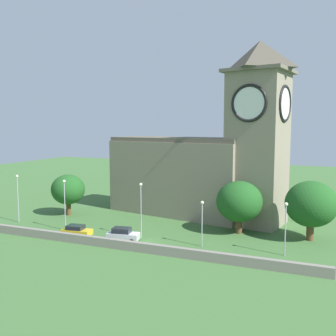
# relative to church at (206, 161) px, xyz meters

# --- Properties ---
(ground_plane) EXTENTS (200.00, 200.00, 0.00)m
(ground_plane) POSITION_rel_church_xyz_m (-4.00, -3.38, -9.70)
(ground_plane) COLOR #3D6633
(church) EXTENTS (32.56, 15.29, 28.63)m
(church) POSITION_rel_church_xyz_m (0.00, 0.00, 0.00)
(church) COLOR gray
(church) RESTS_ON ground
(quay_barrier) EXTENTS (48.13, 0.70, 1.19)m
(quay_barrier) POSITION_rel_church_xyz_m (-4.00, -21.02, -9.11)
(quay_barrier) COLOR gray
(quay_barrier) RESTS_ON ground
(car_yellow) EXTENTS (4.35, 2.64, 1.67)m
(car_yellow) POSITION_rel_church_xyz_m (-13.51, -18.60, -8.86)
(car_yellow) COLOR gold
(car_yellow) RESTS_ON ground
(car_silver) EXTENTS (4.56, 2.70, 1.92)m
(car_silver) POSITION_rel_church_xyz_m (-6.31, -18.12, -8.74)
(car_silver) COLOR silver
(car_silver) RESTS_ON ground
(streetlamp_west_end) EXTENTS (0.44, 0.44, 7.79)m
(streetlamp_west_end) POSITION_rel_church_xyz_m (-27.19, -15.32, -4.58)
(streetlamp_west_end) COLOR #9EA0A5
(streetlamp_west_end) RESTS_ON ground
(streetlamp_west_mid) EXTENTS (0.44, 0.44, 7.68)m
(streetlamp_west_mid) POSITION_rel_church_xyz_m (-17.07, -16.46, -4.64)
(streetlamp_west_mid) COLOR #9EA0A5
(streetlamp_west_mid) RESTS_ON ground
(streetlamp_central) EXTENTS (0.44, 0.44, 7.80)m
(streetlamp_central) POSITION_rel_church_xyz_m (-4.80, -15.58, -4.58)
(streetlamp_central) COLOR #9EA0A5
(streetlamp_central) RESTS_ON ground
(streetlamp_east_mid) EXTENTS (0.44, 0.44, 6.03)m
(streetlamp_east_mid) POSITION_rel_church_xyz_m (4.25, -16.06, -5.59)
(streetlamp_east_mid) COLOR #9EA0A5
(streetlamp_east_mid) RESTS_ON ground
(streetlamp_east_end) EXTENTS (0.44, 0.44, 6.56)m
(streetlamp_east_end) POSITION_rel_church_xyz_m (14.59, -15.63, -5.28)
(streetlamp_east_end) COLOR #9EA0A5
(streetlamp_east_end) RESTS_ON ground
(tree_churchyard) EXTENTS (6.66, 6.66, 7.73)m
(tree_churchyard) POSITION_rel_church_xyz_m (7.44, -8.11, -5.00)
(tree_churchyard) COLOR brown
(tree_churchyard) RESTS_ON ground
(tree_riverside_west) EXTENTS (5.84, 5.84, 7.19)m
(tree_riverside_west) POSITION_rel_church_xyz_m (-22.76, -8.06, -5.17)
(tree_riverside_west) COLOR brown
(tree_riverside_west) RESTS_ON ground
(tree_riverside_east) EXTENTS (7.01, 7.01, 8.23)m
(tree_riverside_east) POSITION_rel_church_xyz_m (17.22, -7.83, -4.65)
(tree_riverside_east) COLOR brown
(tree_riverside_east) RESTS_ON ground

